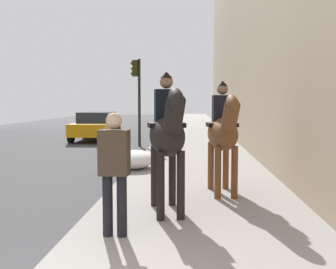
% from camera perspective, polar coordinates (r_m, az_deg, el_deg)
% --- Properties ---
extents(mounted_horse_near, '(2.14, 0.84, 2.34)m').
position_cam_1_polar(mounted_horse_near, '(6.78, -0.08, 0.05)').
color(mounted_horse_near, black).
rests_on(mounted_horse_near, sidewalk_slab).
extents(mounted_horse_far, '(2.15, 0.71, 2.27)m').
position_cam_1_polar(mounted_horse_far, '(8.28, 7.58, 0.35)').
color(mounted_horse_far, brown).
rests_on(mounted_horse_far, sidewalk_slab).
extents(pedestrian_greeting, '(0.29, 0.42, 1.70)m').
position_cam_1_polar(pedestrian_greeting, '(5.71, -7.38, -4.30)').
color(pedestrian_greeting, black).
rests_on(pedestrian_greeting, sidewalk_slab).
extents(car_near_lane, '(4.28, 2.03, 1.44)m').
position_cam_1_polar(car_near_lane, '(21.45, -9.84, 1.22)').
color(car_near_lane, orange).
rests_on(car_near_lane, ground).
extents(traffic_light_near_curb, '(0.20, 0.44, 3.82)m').
position_cam_1_polar(traffic_light_near_curb, '(18.22, -4.25, 6.38)').
color(traffic_light_near_curb, black).
rests_on(traffic_light_near_curb, ground).
extents(snow_pile_far, '(1.44, 1.11, 0.50)m').
position_cam_1_polar(snow_pile_far, '(11.59, -4.65, -3.42)').
color(snow_pile_far, white).
rests_on(snow_pile_far, sidewalk_slab).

